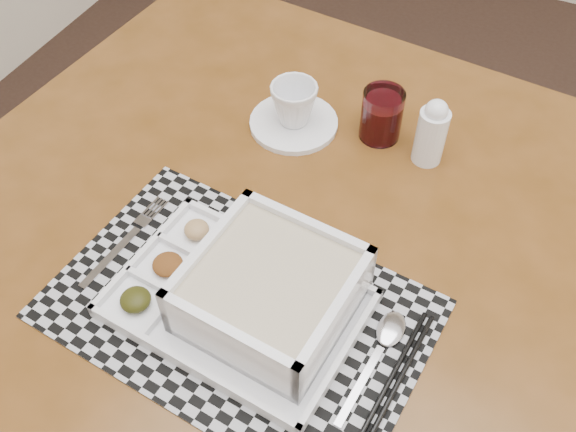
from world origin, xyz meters
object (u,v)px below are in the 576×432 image
object	(u,v)px
juice_glass	(381,117)
creamer_bottle	(432,132)
dining_table	(278,277)
cup	(294,104)
serving_tray	(261,295)

from	to	relation	value
juice_glass	creamer_bottle	distance (m)	0.09
dining_table	cup	world-z (taller)	cup
creamer_bottle	dining_table	bearing A→B (deg)	-118.33
creamer_bottle	cup	bearing A→B (deg)	-174.89
cup	creamer_bottle	world-z (taller)	creamer_bottle
creamer_bottle	serving_tray	bearing A→B (deg)	-106.34
serving_tray	creamer_bottle	size ratio (longest dim) A/B	2.85
dining_table	cup	distance (m)	0.29
dining_table	creamer_bottle	xyz separation A→B (m)	(0.14, 0.26, 0.14)
dining_table	cup	xyz separation A→B (m)	(-0.09, 0.24, 0.13)
serving_tray	cup	size ratio (longest dim) A/B	4.30
cup	juice_glass	distance (m)	0.14
cup	dining_table	bearing A→B (deg)	-71.25
juice_glass	creamer_bottle	xyz separation A→B (m)	(0.09, -0.02, 0.02)
dining_table	juice_glass	world-z (taller)	juice_glass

